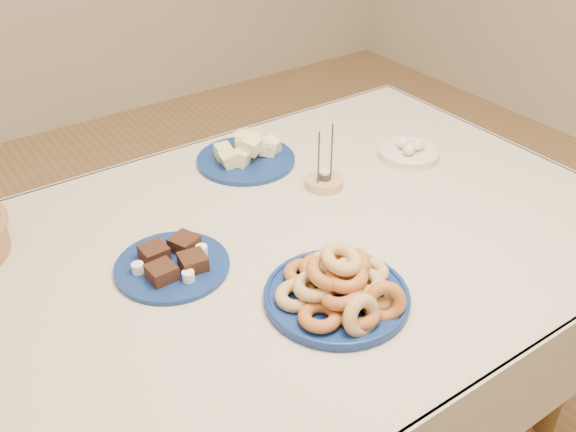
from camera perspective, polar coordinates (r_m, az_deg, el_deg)
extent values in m
cylinder|color=brown|center=(2.31, 7.84, 0.45)|extent=(0.06, 0.06, 0.72)
cylinder|color=brown|center=(1.94, 23.92, -10.23)|extent=(0.06, 0.06, 0.72)
cube|color=beige|center=(1.48, -1.11, -2.68)|extent=(1.70, 1.10, 0.02)
cube|color=beige|center=(1.95, -10.16, 2.12)|extent=(1.70, 0.01, 0.28)
cube|color=beige|center=(2.06, 18.88, 2.57)|extent=(0.01, 1.10, 0.28)
cylinder|color=navy|center=(1.31, 4.34, -7.19)|extent=(0.32, 0.32, 0.02)
torus|color=navy|center=(1.31, 4.35, -6.94)|extent=(0.32, 0.32, 0.01)
torus|color=#B2864A|center=(1.35, 7.16, -4.90)|extent=(0.12, 0.12, 0.03)
torus|color=#954D21|center=(1.36, 4.11, -4.34)|extent=(0.11, 0.11, 0.03)
torus|color=#954D21|center=(1.33, 1.44, -5.11)|extent=(0.11, 0.11, 0.03)
torus|color=#B2864A|center=(1.28, 0.73, -7.09)|extent=(0.11, 0.11, 0.04)
torus|color=#954D21|center=(1.24, 2.87, -8.91)|extent=(0.10, 0.10, 0.03)
torus|color=#954D21|center=(1.25, 6.29, -8.63)|extent=(0.11, 0.11, 0.03)
torus|color=#B2864A|center=(1.29, 7.87, -6.92)|extent=(0.12, 0.12, 0.03)
torus|color=#B2864A|center=(1.32, 5.51, -4.29)|extent=(0.12, 0.12, 0.04)
torus|color=#954D21|center=(1.31, 2.86, -4.57)|extent=(0.09, 0.09, 0.03)
torus|color=#B2864A|center=(1.26, 2.35, -6.20)|extent=(0.11, 0.11, 0.03)
torus|color=#954D21|center=(1.24, 4.79, -7.04)|extent=(0.11, 0.11, 0.05)
torus|color=#B2864A|center=(1.28, 6.68, -5.90)|extent=(0.12, 0.12, 0.03)
torus|color=#954D21|center=(1.28, 5.46, -4.31)|extent=(0.10, 0.10, 0.05)
torus|color=#B2864A|center=(1.28, 3.80, -4.07)|extent=(0.12, 0.12, 0.05)
torus|color=#954D21|center=(1.25, 3.47, -5.10)|extent=(0.12, 0.12, 0.06)
torus|color=#954D21|center=(1.25, 5.17, -5.35)|extent=(0.12, 0.12, 0.04)
torus|color=#B2864A|center=(1.25, 4.78, -3.81)|extent=(0.12, 0.12, 0.05)
torus|color=#B2864A|center=(1.22, 6.53, -8.81)|extent=(0.09, 0.06, 0.09)
torus|color=#954D21|center=(1.26, 8.56, -7.59)|extent=(0.10, 0.09, 0.09)
cylinder|color=navy|center=(1.79, -3.76, 5.00)|extent=(0.34, 0.34, 0.01)
cube|color=#D8E18E|center=(1.75, -4.18, 5.19)|extent=(0.06, 0.06, 0.05)
cube|color=#D8E18E|center=(1.80, -1.83, 6.12)|extent=(0.06, 0.06, 0.05)
cube|color=#D8E18E|center=(1.76, -3.91, 6.65)|extent=(0.06, 0.06, 0.05)
cube|color=#D8E18E|center=(1.78, -3.88, 6.91)|extent=(0.06, 0.06, 0.06)
cube|color=#D8E18E|center=(1.76, -3.11, 6.53)|extent=(0.06, 0.06, 0.05)
cube|color=#D8E18E|center=(1.80, -1.51, 6.26)|extent=(0.05, 0.05, 0.06)
cube|color=#D8E18E|center=(1.74, -5.24, 5.06)|extent=(0.06, 0.05, 0.06)
cube|color=#D8E18E|center=(1.77, -3.96, 6.68)|extent=(0.06, 0.06, 0.06)
cube|color=#D8E18E|center=(1.74, -3.23, 6.26)|extent=(0.06, 0.06, 0.05)
cube|color=#D8E18E|center=(1.78, -5.76, 5.68)|extent=(0.05, 0.05, 0.05)
cylinder|color=navy|center=(1.41, -10.24, -4.42)|extent=(0.26, 0.26, 0.01)
cube|color=black|center=(1.36, -11.16, -4.93)|extent=(0.06, 0.06, 0.03)
cube|color=black|center=(1.38, -8.44, -4.05)|extent=(0.06, 0.06, 0.03)
cube|color=black|center=(1.42, -11.82, -3.23)|extent=(0.06, 0.06, 0.03)
cube|color=black|center=(1.44, -9.20, -2.41)|extent=(0.07, 0.07, 0.03)
cylinder|color=white|center=(1.39, -13.20, -4.52)|extent=(0.03, 0.03, 0.02)
cylinder|color=white|center=(1.35, -8.85, -5.30)|extent=(0.03, 0.03, 0.02)
cylinder|color=white|center=(1.42, -7.68, -3.03)|extent=(0.03, 0.03, 0.02)
cylinder|color=tan|center=(1.68, 3.24, 3.01)|extent=(0.13, 0.13, 0.02)
cylinder|color=#3A3A3F|center=(1.67, 3.26, 3.58)|extent=(0.05, 0.05, 0.02)
cylinder|color=silver|center=(1.66, 3.28, 3.93)|extent=(0.04, 0.04, 0.01)
cylinder|color=#3A3A3F|center=(1.61, 2.74, 5.17)|extent=(0.01, 0.01, 0.14)
cylinder|color=#3A3A3F|center=(1.66, 3.91, 5.91)|extent=(0.01, 0.01, 0.14)
cylinder|color=beige|center=(1.84, 10.69, 5.43)|extent=(0.21, 0.21, 0.02)
torus|color=beige|center=(1.84, 10.72, 5.72)|extent=(0.22, 0.22, 0.01)
ellipsoid|color=white|center=(1.81, 10.74, 5.87)|extent=(0.05, 0.05, 0.03)
ellipsoid|color=white|center=(1.84, 11.52, 6.27)|extent=(0.05, 0.05, 0.03)
ellipsoid|color=white|center=(1.84, 10.20, 6.46)|extent=(0.05, 0.05, 0.03)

